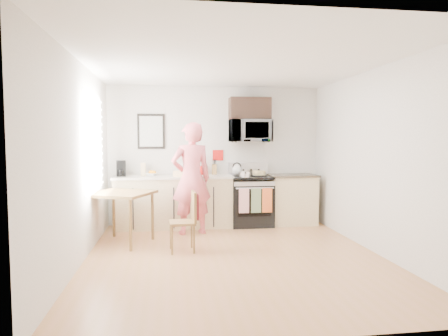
{
  "coord_description": "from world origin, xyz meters",
  "views": [
    {
      "loc": [
        -0.87,
        -5.26,
        1.59
      ],
      "look_at": [
        -0.01,
        1.0,
        1.15
      ],
      "focal_mm": 32.0,
      "sensor_mm": 36.0,
      "label": 1
    }
  ],
  "objects": [
    {
      "name": "window",
      "position": [
        -1.96,
        0.8,
        1.55
      ],
      "size": [
        0.06,
        1.4,
        1.5
      ],
      "color": "silver",
      "rests_on": "left_wall"
    },
    {
      "name": "pot",
      "position": [
        0.48,
        1.77,
        0.98
      ],
      "size": [
        0.2,
        0.34,
        0.1
      ],
      "rotation": [
        0.0,
        0.0,
        -0.13
      ],
      "color": "silver",
      "rests_on": "range"
    },
    {
      "name": "cabinet_left",
      "position": [
        -0.8,
        2.0,
        0.45
      ],
      "size": [
        2.1,
        0.6,
        0.9
      ],
      "primitive_type": "cube",
      "color": "tan",
      "rests_on": "floor"
    },
    {
      "name": "countertop_left",
      "position": [
        -0.8,
        2.0,
        0.92
      ],
      "size": [
        2.14,
        0.64,
        0.04
      ],
      "primitive_type": "cube",
      "color": "silver",
      "rests_on": "cabinet_left"
    },
    {
      "name": "back_wall",
      "position": [
        0.0,
        2.3,
        1.3
      ],
      "size": [
        4.0,
        0.04,
        2.6
      ],
      "primitive_type": "cube",
      "color": "white",
      "rests_on": "floor"
    },
    {
      "name": "coffee_maker",
      "position": [
        -1.73,
        2.06,
        1.07
      ],
      "size": [
        0.19,
        0.25,
        0.28
      ],
      "rotation": [
        0.0,
        0.0,
        0.16
      ],
      "color": "black",
      "rests_on": "countertop_left"
    },
    {
      "name": "wall_trivet",
      "position": [
        0.05,
        2.28,
        1.3
      ],
      "size": [
        0.2,
        0.02,
        0.2
      ],
      "primitive_type": "cube",
      "color": "#A7110E",
      "rests_on": "back_wall"
    },
    {
      "name": "kettle",
      "position": [
        0.4,
        2.2,
        1.03
      ],
      "size": [
        0.19,
        0.19,
        0.24
      ],
      "color": "white",
      "rests_on": "range"
    },
    {
      "name": "floor",
      "position": [
        0.0,
        0.0,
        0.0
      ],
      "size": [
        4.6,
        4.6,
        0.0
      ],
      "primitive_type": "plane",
      "color": "#AF7844",
      "rests_on": "ground"
    },
    {
      "name": "range",
      "position": [
        0.63,
        1.98,
        0.44
      ],
      "size": [
        0.76,
        0.7,
        1.16
      ],
      "color": "black",
      "rests_on": "floor"
    },
    {
      "name": "upper_cabinet",
      "position": [
        0.63,
        2.12,
        2.18
      ],
      "size": [
        0.76,
        0.35,
        0.4
      ],
      "primitive_type": "cube",
      "color": "black",
      "rests_on": "back_wall"
    },
    {
      "name": "fruit_bowl",
      "position": [
        -1.2,
        2.07,
        0.98
      ],
      "size": [
        0.25,
        0.25,
        0.1
      ],
      "color": "white",
      "rests_on": "countertop_left"
    },
    {
      "name": "wall_art",
      "position": [
        -1.2,
        2.28,
        1.75
      ],
      "size": [
        0.5,
        0.04,
        0.65
      ],
      "color": "black",
      "rests_on": "back_wall"
    },
    {
      "name": "knife_block",
      "position": [
        -0.03,
        2.2,
        1.04
      ],
      "size": [
        0.11,
        0.14,
        0.2
      ],
      "primitive_type": "cube",
      "rotation": [
        0.0,
        0.0,
        -0.16
      ],
      "color": "brown",
      "rests_on": "countertop_left"
    },
    {
      "name": "countertop_right",
      "position": [
        1.43,
        2.0,
        0.92
      ],
      "size": [
        0.88,
        0.64,
        0.04
      ],
      "primitive_type": "cube",
      "color": "black",
      "rests_on": "cabinet_right"
    },
    {
      "name": "person",
      "position": [
        -0.51,
        1.45,
        0.94
      ],
      "size": [
        0.77,
        0.59,
        1.89
      ],
      "primitive_type": "imported",
      "rotation": [
        0.0,
        0.0,
        3.36
      ],
      "color": "#DE3D48",
      "rests_on": "floor"
    },
    {
      "name": "dining_table",
      "position": [
        -1.61,
        0.95,
        0.7
      ],
      "size": [
        0.97,
        0.97,
        0.8
      ],
      "rotation": [
        0.0,
        0.0,
        -0.42
      ],
      "color": "brown",
      "rests_on": "floor"
    },
    {
      "name": "cabinet_right",
      "position": [
        1.43,
        2.0,
        0.45
      ],
      "size": [
        0.84,
        0.6,
        0.9
      ],
      "primitive_type": "cube",
      "color": "tan",
      "rests_on": "floor"
    },
    {
      "name": "right_wall",
      "position": [
        2.0,
        0.0,
        1.3
      ],
      "size": [
        0.04,
        4.6,
        2.6
      ],
      "primitive_type": "cube",
      "color": "white",
      "rests_on": "floor"
    },
    {
      "name": "left_wall",
      "position": [
        -2.0,
        0.0,
        1.3
      ],
      "size": [
        0.04,
        4.6,
        2.6
      ],
      "primitive_type": "cube",
      "color": "white",
      "rests_on": "floor"
    },
    {
      "name": "cake",
      "position": [
        0.78,
        1.95,
        0.97
      ],
      "size": [
        0.28,
        0.28,
        0.09
      ],
      "color": "black",
      "rests_on": "range"
    },
    {
      "name": "bread_bag",
      "position": [
        -0.66,
        1.79,
        0.99
      ],
      "size": [
        0.31,
        0.28,
        0.11
      ],
      "primitive_type": "cube",
      "rotation": [
        0.0,
        0.0,
        -0.62
      ],
      "color": "tan",
      "rests_on": "countertop_left"
    },
    {
      "name": "milk_carton",
      "position": [
        -1.34,
        2.09,
        1.06
      ],
      "size": [
        0.09,
        0.09,
        0.24
      ],
      "primitive_type": "cube",
      "rotation": [
        0.0,
        0.0,
        0.03
      ],
      "color": "tan",
      "rests_on": "countertop_left"
    },
    {
      "name": "front_wall",
      "position": [
        0.0,
        -2.3,
        1.3
      ],
      "size": [
        4.0,
        0.04,
        2.6
      ],
      "primitive_type": "cube",
      "color": "white",
      "rests_on": "floor"
    },
    {
      "name": "microwave",
      "position": [
        0.63,
        2.08,
        1.76
      ],
      "size": [
        0.76,
        0.51,
        0.42
      ],
      "primitive_type": "imported",
      "color": "silver",
      "rests_on": "back_wall"
    },
    {
      "name": "ceiling",
      "position": [
        0.0,
        0.0,
        2.6
      ],
      "size": [
        4.0,
        4.6,
        0.04
      ],
      "primitive_type": "cube",
      "color": "white",
      "rests_on": "back_wall"
    },
    {
      "name": "chair",
      "position": [
        -0.58,
        0.39,
        0.55
      ],
      "size": [
        0.42,
        0.38,
        0.86
      ],
      "rotation": [
        0.0,
        0.0,
        0.06
      ],
      "color": "brown",
      "rests_on": "floor"
    },
    {
      "name": "utensil_crock",
      "position": [
        -0.28,
        2.22,
        1.1
      ],
      "size": [
        0.13,
        0.13,
        0.4
      ],
      "color": "#A7110E",
      "rests_on": "countertop_left"
    }
  ]
}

